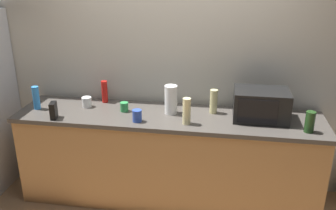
% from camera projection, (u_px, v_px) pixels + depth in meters
% --- Properties ---
extents(back_wall, '(6.40, 0.10, 2.70)m').
position_uv_depth(back_wall, '(175.00, 57.00, 3.58)').
color(back_wall, beige).
rests_on(back_wall, ground_plane).
extents(counter_run, '(2.84, 0.64, 0.90)m').
position_uv_depth(counter_run, '(168.00, 158.00, 3.53)').
color(counter_run, '#B27F4C').
rests_on(counter_run, ground_plane).
extents(microwave, '(0.48, 0.35, 0.27)m').
position_uv_depth(microwave, '(261.00, 105.00, 3.24)').
color(microwave, black).
rests_on(microwave, counter_run).
extents(paper_towel_roll, '(0.12, 0.12, 0.27)m').
position_uv_depth(paper_towel_roll, '(171.00, 100.00, 3.36)').
color(paper_towel_roll, white).
rests_on(paper_towel_roll, counter_run).
extents(cordless_phone, '(0.07, 0.12, 0.15)m').
position_uv_depth(cordless_phone, '(53.00, 110.00, 3.28)').
color(cordless_phone, black).
rests_on(cordless_phone, counter_run).
extents(bottle_vinegar, '(0.07, 0.07, 0.23)m').
position_uv_depth(bottle_vinegar, '(214.00, 101.00, 3.38)').
color(bottle_vinegar, beige).
rests_on(bottle_vinegar, counter_run).
extents(bottle_hand_soap, '(0.07, 0.07, 0.24)m').
position_uv_depth(bottle_hand_soap, '(187.00, 111.00, 3.15)').
color(bottle_hand_soap, beige).
rests_on(bottle_hand_soap, counter_run).
extents(bottle_wine, '(0.08, 0.08, 0.18)m').
position_uv_depth(bottle_wine, '(310.00, 122.00, 3.00)').
color(bottle_wine, '#1E3F19').
rests_on(bottle_wine, counter_run).
extents(bottle_spray_cleaner, '(0.06, 0.06, 0.22)m').
position_uv_depth(bottle_spray_cleaner, '(36.00, 98.00, 3.48)').
color(bottle_spray_cleaner, '#338CE5').
rests_on(bottle_spray_cleaner, counter_run).
extents(bottle_hot_sauce, '(0.06, 0.06, 0.22)m').
position_uv_depth(bottle_hot_sauce, '(105.00, 92.00, 3.65)').
color(bottle_hot_sauce, red).
rests_on(bottle_hot_sauce, counter_run).
extents(mug_blue, '(0.08, 0.08, 0.11)m').
position_uv_depth(mug_blue, '(137.00, 116.00, 3.22)').
color(mug_blue, '#2D4CB2').
rests_on(mug_blue, counter_run).
extents(mug_green, '(0.08, 0.08, 0.09)m').
position_uv_depth(mug_green, '(124.00, 107.00, 3.44)').
color(mug_green, '#2D8C47').
rests_on(mug_green, counter_run).
extents(mug_white, '(0.09, 0.09, 0.10)m').
position_uv_depth(mug_white, '(87.00, 102.00, 3.55)').
color(mug_white, white).
rests_on(mug_white, counter_run).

